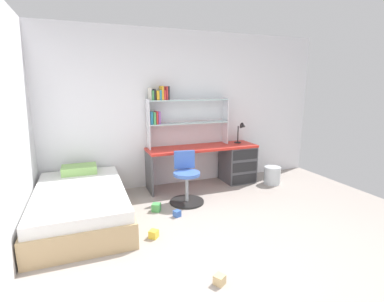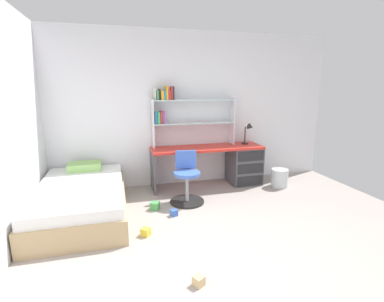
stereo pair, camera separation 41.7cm
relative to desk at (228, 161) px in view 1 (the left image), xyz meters
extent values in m
cube|color=#9E938C|center=(-0.87, -2.31, -0.41)|extent=(5.55, 6.21, 0.02)
cube|color=silver|center=(-0.87, 0.33, 0.94)|extent=(5.55, 0.06, 2.67)
cube|color=red|center=(-0.51, 0.00, 0.29)|extent=(1.95, 0.55, 0.04)
cube|color=#4C4C51|center=(0.19, 0.00, -0.06)|extent=(0.54, 0.52, 0.67)
cube|color=#4C4C51|center=(-1.47, 0.00, -0.06)|extent=(0.03, 0.50, 0.67)
cube|color=black|center=(0.19, -0.26, -0.29)|extent=(0.48, 0.01, 0.17)
cube|color=black|center=(0.19, -0.26, -0.06)|extent=(0.48, 0.01, 0.17)
cube|color=black|center=(0.19, -0.26, 0.16)|extent=(0.48, 0.01, 0.17)
cube|color=silver|center=(-1.43, 0.16, 0.73)|extent=(0.02, 0.22, 0.83)
cube|color=silver|center=(0.00, 0.16, 0.73)|extent=(0.02, 0.22, 0.83)
cube|color=silver|center=(-0.71, 0.16, 0.72)|extent=(1.41, 0.22, 0.02)
cube|color=silver|center=(-0.71, 0.16, 1.11)|extent=(1.41, 0.22, 0.02)
cube|color=#338CBF|center=(-1.38, 0.16, 0.83)|extent=(0.04, 0.13, 0.20)
cube|color=#4CA559|center=(-1.33, 0.16, 0.83)|extent=(0.04, 0.20, 0.20)
cube|color=red|center=(-1.29, 0.16, 0.83)|extent=(0.03, 0.17, 0.21)
cube|color=purple|center=(-1.25, 0.16, 0.83)|extent=(0.04, 0.15, 0.21)
cube|color=beige|center=(-1.39, 0.16, 1.22)|extent=(0.03, 0.15, 0.20)
cube|color=#4CA559|center=(-1.34, 0.16, 1.20)|extent=(0.03, 0.12, 0.15)
cube|color=#26262D|center=(-1.31, 0.16, 1.21)|extent=(0.03, 0.13, 0.18)
cube|color=gold|center=(-1.27, 0.16, 1.20)|extent=(0.04, 0.18, 0.15)
cube|color=#338CBF|center=(-1.22, 0.16, 1.20)|extent=(0.03, 0.17, 0.16)
cube|color=gold|center=(-1.19, 0.16, 1.23)|extent=(0.03, 0.20, 0.23)
cube|color=red|center=(-1.15, 0.16, 1.20)|extent=(0.04, 0.17, 0.16)
cube|color=red|center=(-1.11, 0.16, 1.23)|extent=(0.02, 0.16, 0.22)
cube|color=#26262D|center=(-1.08, 0.16, 1.23)|extent=(0.03, 0.13, 0.22)
cylinder|color=black|center=(0.22, 0.07, 0.32)|extent=(0.12, 0.12, 0.02)
cylinder|color=black|center=(0.22, 0.07, 0.48)|extent=(0.02, 0.02, 0.30)
cone|color=black|center=(0.30, 0.02, 0.63)|extent=(0.12, 0.11, 0.13)
cylinder|color=black|center=(-1.04, -0.65, -0.38)|extent=(0.52, 0.52, 0.03)
cylinder|color=#A5A8AD|center=(-1.04, -0.65, -0.18)|extent=(0.05, 0.05, 0.44)
cylinder|color=#3F66BF|center=(-1.04, -0.65, 0.06)|extent=(0.40, 0.40, 0.05)
cube|color=#3F66BF|center=(-1.02, -0.47, 0.24)|extent=(0.32, 0.09, 0.28)
cube|color=tan|center=(-2.54, -0.70, -0.25)|extent=(1.15, 1.95, 0.30)
cube|color=white|center=(-2.54, -0.70, -0.03)|extent=(1.09, 1.89, 0.14)
cube|color=#8CBF66|center=(-2.54, 0.03, 0.10)|extent=(0.50, 0.32, 0.12)
cylinder|color=silver|center=(0.71, -0.37, -0.24)|extent=(0.29, 0.29, 0.32)
cube|color=#3860B7|center=(-1.33, -1.05, -0.35)|extent=(0.11, 0.11, 0.09)
cube|color=gold|center=(-1.76, -1.49, -0.35)|extent=(0.13, 0.13, 0.09)
cube|color=tan|center=(-1.40, -2.49, -0.35)|extent=(0.12, 0.12, 0.09)
cube|color=#479E51|center=(-1.55, -0.78, -0.34)|extent=(0.15, 0.15, 0.11)
camera|label=1|loc=(-2.43, -4.51, 1.35)|focal=26.84mm
camera|label=2|loc=(-2.03, -4.64, 1.35)|focal=26.84mm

